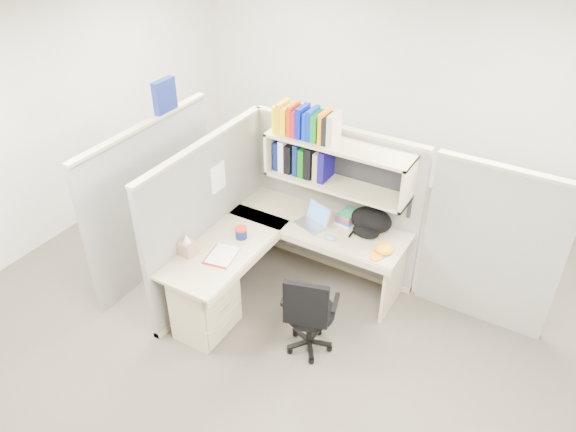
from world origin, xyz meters
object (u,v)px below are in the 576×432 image
Objects in this scene: desk at (236,282)px; backpack at (369,223)px; snack_canister at (241,233)px; laptop at (311,217)px; task_chair at (309,325)px.

backpack is at bearing 47.41° from desk.
snack_canister reaches higher than desk.
laptop is 1.06m from task_chair.
desk is at bearing -67.77° from snack_canister.
desk is at bearing -118.51° from backpack.
task_chair is (-0.09, -0.99, -0.53)m from backpack.
desk is at bearing 177.59° from task_chair.
desk is 0.46m from snack_canister.
backpack is 0.44× the size of task_chair.
task_chair is at bearing -81.20° from backpack.
laptop is at bearing 118.11° from task_chair.
backpack reaches higher than snack_canister.
laptop is at bearing 65.77° from desk.
snack_canister is (-0.47, -0.50, -0.05)m from laptop.
task_chair reaches higher than desk.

